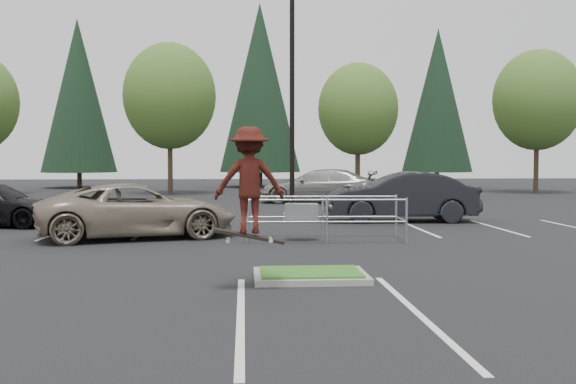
{
  "coord_description": "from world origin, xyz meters",
  "views": [
    {
      "loc": [
        -1.29,
        -13.01,
        2.39
      ],
      "look_at": [
        -0.34,
        1.5,
        1.63
      ],
      "focal_mm": 42.0,
      "sensor_mm": 36.0,
      "label": 1
    }
  ],
  "objects": [
    {
      "name": "conif_b",
      "position": [
        0.0,
        40.5,
        7.85
      ],
      "size": [
        6.38,
        6.38,
        14.5
      ],
      "color": "#38281C",
      "rests_on": "ground"
    },
    {
      "name": "stall_lines",
      "position": [
        -1.35,
        6.02,
        0.0
      ],
      "size": [
        22.62,
        17.6,
        0.01
      ],
      "color": "silver",
      "rests_on": "ground"
    },
    {
      "name": "car_r_charc",
      "position": [
        4.5,
        11.5,
        0.91
      ],
      "size": [
        5.61,
        2.13,
        1.83
      ],
      "primitive_type": "imported",
      "rotation": [
        0.0,
        0.0,
        4.68
      ],
      "color": "black",
      "rests_on": "ground"
    },
    {
      "name": "conif_c",
      "position": [
        14.0,
        39.5,
        6.85
      ],
      "size": [
        5.5,
        5.5,
        12.5
      ],
      "color": "#38281C",
      "rests_on": "ground"
    },
    {
      "name": "car_far_silver",
      "position": [
        2.63,
        21.66,
        0.88
      ],
      "size": [
        6.44,
        3.8,
        1.75
      ],
      "primitive_type": "imported",
      "rotation": [
        0.0,
        0.0,
        4.48
      ],
      "color": "gray",
      "rests_on": "ground"
    },
    {
      "name": "conif_a",
      "position": [
        -14.0,
        40.0,
        7.1
      ],
      "size": [
        5.72,
        5.72,
        13.0
      ],
      "color": "#38281C",
      "rests_on": "ground"
    },
    {
      "name": "skateboarder",
      "position": [
        -1.2,
        -1.0,
        1.96
      ],
      "size": [
        1.27,
        0.77,
        2.11
      ],
      "rotation": [
        0.0,
        0.0,
        3.19
      ],
      "color": "black",
      "rests_on": "ground"
    },
    {
      "name": "grass_median",
      "position": [
        0.0,
        0.0,
        0.08
      ],
      "size": [
        2.2,
        1.6,
        0.16
      ],
      "color": "gray",
      "rests_on": "ground"
    },
    {
      "name": "car_l_tan",
      "position": [
        -4.5,
        7.0,
        0.8
      ],
      "size": [
        6.3,
        4.16,
        1.61
      ],
      "primitive_type": "imported",
      "rotation": [
        0.0,
        0.0,
        1.85
      ],
      "color": "gray",
      "rests_on": "ground"
    },
    {
      "name": "decid_c",
      "position": [
        5.99,
        29.83,
        5.25
      ],
      "size": [
        5.12,
        5.12,
        8.38
      ],
      "color": "#38281C",
      "rests_on": "ground"
    },
    {
      "name": "decid_d",
      "position": [
        17.99,
        30.33,
        5.91
      ],
      "size": [
        5.76,
        5.76,
        9.43
      ],
      "color": "#38281C",
      "rests_on": "ground"
    },
    {
      "name": "cart_corral",
      "position": [
        0.5,
        6.07,
        0.79
      ],
      "size": [
        4.52,
        1.78,
        1.27
      ],
      "rotation": [
        0.0,
        0.0,
        -0.04
      ],
      "color": "#919599",
      "rests_on": "ground"
    },
    {
      "name": "light_pole",
      "position": [
        0.5,
        12.0,
        4.56
      ],
      "size": [
        0.7,
        0.6,
        10.12
      ],
      "color": "gray",
      "rests_on": "ground"
    },
    {
      "name": "decid_b",
      "position": [
        -6.01,
        30.53,
        6.04
      ],
      "size": [
        5.89,
        5.89,
        9.64
      ],
      "color": "#38281C",
      "rests_on": "ground"
    },
    {
      "name": "ground",
      "position": [
        0.0,
        0.0,
        0.0
      ],
      "size": [
        120.0,
        120.0,
        0.0
      ],
      "primitive_type": "plane",
      "color": "black",
      "rests_on": "ground"
    }
  ]
}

